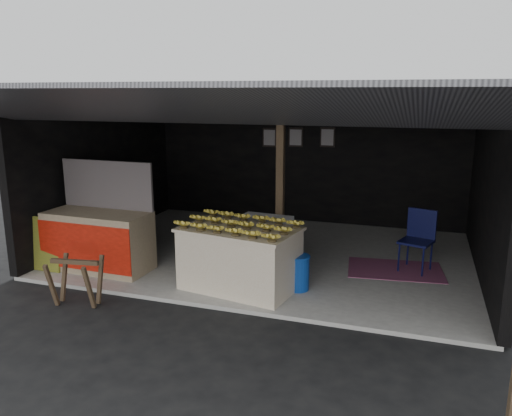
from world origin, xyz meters
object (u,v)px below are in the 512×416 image
(white_crate, at_px, (264,245))
(plastic_chair, at_px, (419,235))
(banana_table, at_px, (240,258))
(water_barrel, at_px, (298,273))
(neighbor_stall, at_px, (99,238))
(sawhorse, at_px, (76,277))

(white_crate, xyz_separation_m, plastic_chair, (2.34, 0.89, 0.14))
(banana_table, relative_size, water_barrel, 3.70)
(plastic_chair, bearing_deg, white_crate, -140.58)
(banana_table, bearing_deg, white_crate, 90.29)
(neighbor_stall, height_order, water_barrel, neighbor_stall)
(banana_table, bearing_deg, water_barrel, 24.39)
(banana_table, relative_size, neighbor_stall, 1.04)
(banana_table, xyz_separation_m, sawhorse, (-1.97, -1.18, -0.10))
(banana_table, relative_size, white_crate, 2.01)
(white_crate, distance_m, sawhorse, 2.87)
(white_crate, height_order, sawhorse, white_crate)
(white_crate, distance_m, neighbor_stall, 2.69)
(neighbor_stall, xyz_separation_m, plastic_chair, (4.93, 1.61, 0.07))
(white_crate, relative_size, water_barrel, 1.84)
(neighbor_stall, relative_size, sawhorse, 2.52)
(white_crate, bearing_deg, plastic_chair, 25.91)
(banana_table, distance_m, plastic_chair, 2.98)
(banana_table, distance_m, neighbor_stall, 2.46)
(banana_table, relative_size, sawhorse, 2.61)
(white_crate, height_order, plastic_chair, plastic_chair)
(sawhorse, height_order, plastic_chair, plastic_chair)
(water_barrel, bearing_deg, banana_table, -165.12)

